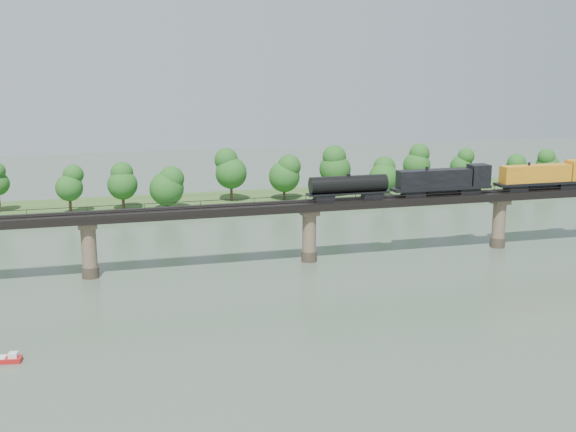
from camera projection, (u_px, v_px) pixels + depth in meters
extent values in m
plane|color=#3D4E3E|center=(366.00, 315.00, 108.38)|extent=(400.00, 400.00, 0.00)
cube|color=#2F4D1F|center=(249.00, 201.00, 188.35)|extent=(300.00, 24.00, 1.60)
cylinder|color=#473A2D|center=(91.00, 272.00, 126.38)|extent=(3.00, 3.00, 2.00)
cylinder|color=#7B6350|center=(89.00, 247.00, 125.40)|extent=(2.60, 2.60, 9.00)
cube|color=#7B6350|center=(88.00, 225.00, 124.53)|extent=(3.20, 3.20, 1.00)
cylinder|color=#473A2D|center=(309.00, 256.00, 136.45)|extent=(3.00, 3.00, 2.00)
cylinder|color=#7B6350|center=(309.00, 233.00, 135.47)|extent=(2.60, 2.60, 9.00)
cube|color=#7B6350|center=(309.00, 212.00, 134.59)|extent=(3.20, 3.20, 1.00)
cylinder|color=#473A2D|center=(498.00, 242.00, 146.52)|extent=(3.00, 3.00, 2.00)
cylinder|color=#7B6350|center=(499.00, 221.00, 145.53)|extent=(2.60, 2.60, 9.00)
cube|color=#7B6350|center=(500.00, 201.00, 144.66)|extent=(3.20, 3.20, 1.00)
cube|color=black|center=(309.00, 206.00, 134.32)|extent=(220.00, 5.00, 1.50)
cube|color=black|center=(311.00, 202.00, 133.43)|extent=(220.00, 0.12, 0.16)
cube|color=black|center=(308.00, 200.00, 134.85)|extent=(220.00, 0.12, 0.16)
cube|color=black|center=(313.00, 200.00, 131.74)|extent=(220.00, 0.10, 0.10)
cube|color=black|center=(306.00, 196.00, 136.27)|extent=(220.00, 0.10, 0.10)
cube|color=black|center=(313.00, 202.00, 131.82)|extent=(0.08, 0.08, 0.70)
cube|color=black|center=(306.00, 197.00, 136.34)|extent=(0.08, 0.08, 0.70)
cylinder|color=#382619|center=(71.00, 207.00, 168.42)|extent=(0.70, 0.70, 3.51)
sphere|color=#164C15|center=(69.00, 188.00, 167.40)|extent=(6.31, 6.31, 6.31)
sphere|color=#164C15|center=(68.00, 175.00, 166.76)|extent=(4.73, 4.73, 4.73)
cylinder|color=#382619|center=(123.00, 203.00, 173.88)|extent=(0.70, 0.70, 3.34)
sphere|color=#164C15|center=(122.00, 185.00, 172.91)|extent=(7.18, 7.18, 7.18)
sphere|color=#164C15|center=(122.00, 173.00, 172.30)|extent=(5.39, 5.39, 5.39)
cylinder|color=#382619|center=(167.00, 204.00, 173.98)|extent=(0.70, 0.70, 2.83)
sphere|color=#164C15|center=(167.00, 189.00, 173.16)|extent=(8.26, 8.26, 8.26)
sphere|color=#164C15|center=(166.00, 179.00, 172.64)|extent=(6.19, 6.19, 6.19)
cylinder|color=#382619|center=(231.00, 193.00, 184.28)|extent=(0.70, 0.70, 3.96)
sphere|color=#164C15|center=(231.00, 173.00, 183.13)|extent=(8.07, 8.07, 8.07)
sphere|color=#164C15|center=(231.00, 160.00, 182.40)|extent=(6.05, 6.05, 6.05)
cylinder|color=#382619|center=(284.00, 193.00, 186.33)|extent=(0.70, 0.70, 3.27)
sphere|color=#164C15|center=(284.00, 177.00, 185.37)|extent=(8.03, 8.03, 8.03)
sphere|color=#164C15|center=(284.00, 166.00, 184.78)|extent=(6.02, 6.02, 6.02)
cylinder|color=#382619|center=(335.00, 189.00, 190.91)|extent=(0.70, 0.70, 3.92)
sphere|color=#164C15|center=(335.00, 169.00, 189.77)|extent=(8.29, 8.29, 8.29)
sphere|color=#164C15|center=(335.00, 157.00, 189.06)|extent=(6.21, 6.21, 6.21)
cylinder|color=#382619|center=(383.00, 193.00, 187.20)|extent=(0.70, 0.70, 3.02)
sphere|color=#164C15|center=(384.00, 178.00, 186.32)|extent=(7.74, 7.74, 7.74)
sphere|color=#164C15|center=(384.00, 168.00, 185.77)|extent=(5.80, 5.80, 5.80)
cylinder|color=#382619|center=(416.00, 184.00, 198.62)|extent=(0.70, 0.70, 3.80)
sphere|color=#164C15|center=(417.00, 166.00, 197.52)|extent=(7.47, 7.47, 7.47)
sphere|color=#164C15|center=(417.00, 154.00, 196.83)|extent=(5.60, 5.60, 5.60)
cylinder|color=#382619|center=(460.00, 182.00, 202.33)|extent=(0.70, 0.70, 3.38)
sphere|color=#164C15|center=(461.00, 166.00, 201.34)|extent=(6.23, 6.23, 6.23)
sphere|color=#164C15|center=(462.00, 156.00, 200.72)|extent=(4.67, 4.67, 4.67)
cylinder|color=#382619|center=(516.00, 184.00, 200.35)|extent=(0.70, 0.70, 2.77)
sphere|color=#164C15|center=(517.00, 171.00, 199.54)|extent=(7.04, 7.04, 7.04)
sphere|color=#164C15|center=(517.00, 163.00, 199.03)|extent=(5.28, 5.28, 5.28)
cylinder|color=#382619|center=(546.00, 179.00, 208.55)|extent=(0.70, 0.70, 2.94)
sphere|color=#164C15|center=(547.00, 166.00, 207.69)|extent=(6.73, 6.73, 6.73)
sphere|color=#164C15|center=(548.00, 157.00, 207.16)|extent=(5.05, 5.05, 5.05)
cube|color=black|center=(566.00, 185.00, 147.88)|extent=(4.26, 2.56, 1.17)
cube|color=black|center=(516.00, 188.00, 144.93)|extent=(4.26, 2.56, 1.17)
cube|color=black|center=(542.00, 183.00, 146.24)|extent=(20.25, 3.20, 0.53)
cube|color=orange|center=(535.00, 174.00, 145.41)|extent=(14.92, 2.88, 3.41)
cylinder|color=black|center=(541.00, 186.00, 146.37)|extent=(6.39, 1.49, 1.49)
cube|color=black|center=(468.00, 190.00, 142.25)|extent=(4.26, 2.56, 1.17)
cube|color=black|center=(413.00, 193.00, 139.30)|extent=(4.26, 2.56, 1.17)
cube|color=black|center=(441.00, 188.00, 140.61)|extent=(20.25, 3.20, 0.53)
cube|color=black|center=(434.00, 178.00, 139.78)|extent=(14.92, 2.88, 3.41)
cube|color=black|center=(479.00, 175.00, 142.12)|extent=(3.84, 3.20, 4.05)
cylinder|color=black|center=(441.00, 191.00, 140.74)|extent=(6.39, 1.49, 1.49)
cube|color=black|center=(372.00, 195.00, 137.15)|extent=(3.73, 2.34, 1.17)
cube|color=black|center=(324.00, 198.00, 134.74)|extent=(3.73, 2.34, 1.17)
cube|color=black|center=(348.00, 193.00, 135.80)|extent=(15.98, 2.56, 0.32)
cylinder|color=black|center=(348.00, 184.00, 135.42)|extent=(14.92, 3.20, 3.20)
cylinder|color=black|center=(349.00, 175.00, 135.05)|extent=(0.75, 0.75, 0.53)
cube|color=#B61415|center=(3.00, 360.00, 91.63)|extent=(4.65, 2.28, 0.62)
cube|color=white|center=(13.00, 355.00, 91.62)|extent=(1.22, 1.22, 0.62)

